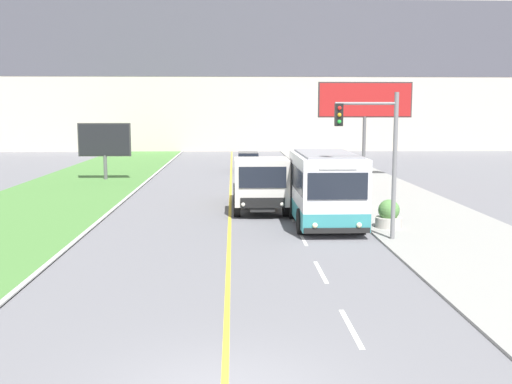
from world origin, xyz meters
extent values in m
cube|color=silver|center=(2.75, 3.20, 0.00)|extent=(0.12, 2.40, 0.01)
cube|color=silver|center=(2.75, 7.80, 0.00)|extent=(0.12, 2.40, 0.01)
cube|color=silver|center=(2.75, 12.40, 0.00)|extent=(0.12, 2.40, 0.01)
cube|color=silver|center=(2.75, 17.00, 0.00)|extent=(0.12, 2.40, 0.01)
cube|color=silver|center=(2.75, 21.60, 0.00)|extent=(0.12, 2.40, 0.01)
cube|color=silver|center=(2.75, 26.20, 0.00)|extent=(0.12, 2.40, 0.01)
cube|color=silver|center=(2.75, 30.80, 0.00)|extent=(0.12, 2.40, 0.01)
cube|color=silver|center=(2.75, 35.40, 0.00)|extent=(0.12, 2.40, 0.01)
cube|color=beige|center=(0.00, 62.79, 12.03)|extent=(80.00, 8.00, 24.06)
cube|color=#4C4C56|center=(0.00, 58.77, 12.63)|extent=(80.00, 0.04, 8.42)
cube|color=silver|center=(3.96, 14.80, 1.61)|extent=(2.51, 5.49, 2.68)
cube|color=teal|center=(3.96, 14.80, 0.62)|extent=(2.53, 5.51, 0.70)
cube|color=black|center=(3.96, 14.80, 2.02)|extent=(2.53, 5.05, 0.94)
cube|color=gray|center=(3.96, 14.80, 2.99)|extent=(2.13, 4.94, 0.08)
cube|color=black|center=(3.96, 12.03, 2.02)|extent=(2.20, 0.04, 0.98)
cube|color=black|center=(3.96, 12.02, 0.38)|extent=(2.45, 0.06, 0.20)
sphere|color=#F4EAB2|center=(3.15, 12.01, 0.57)|extent=(0.20, 0.20, 0.20)
sphere|color=#F4EAB2|center=(4.77, 12.01, 0.57)|extent=(0.20, 0.20, 0.20)
cube|color=white|center=(3.96, 12.03, 2.77)|extent=(1.38, 0.04, 0.28)
cylinder|color=black|center=(2.77, 13.26, 0.50)|extent=(0.28, 1.00, 1.00)
cylinder|color=black|center=(5.15, 13.26, 0.50)|extent=(0.28, 1.00, 1.00)
cylinder|color=black|center=(2.77, 16.56, 0.50)|extent=(0.28, 1.00, 1.00)
cylinder|color=black|center=(5.15, 16.56, 0.50)|extent=(0.28, 1.00, 1.00)
cube|color=black|center=(1.43, 19.48, 0.45)|extent=(1.09, 6.53, 0.20)
cube|color=beige|center=(1.43, 17.37, 1.57)|extent=(2.41, 2.30, 2.04)
cube|color=black|center=(1.43, 16.20, 1.87)|extent=(2.05, 0.04, 0.92)
cube|color=black|center=(1.43, 16.19, 0.77)|extent=(1.93, 0.06, 0.44)
sphere|color=silver|center=(0.59, 16.18, 0.70)|extent=(0.18, 0.18, 0.18)
sphere|color=silver|center=(2.27, 16.18, 0.70)|extent=(0.18, 0.18, 0.18)
cube|color=#B7931E|center=(1.43, 20.76, 0.61)|extent=(2.29, 3.97, 0.12)
cube|color=#B7931E|center=(0.34, 20.76, 1.19)|extent=(0.12, 3.97, 1.29)
cube|color=#B7931E|center=(2.52, 20.76, 1.19)|extent=(0.12, 3.97, 1.29)
cube|color=#B7931E|center=(1.43, 18.83, 1.19)|extent=(2.29, 0.12, 1.29)
cube|color=#B7931E|center=(1.43, 22.69, 1.19)|extent=(2.29, 0.12, 1.29)
cube|color=#B7931E|center=(1.43, 18.83, 1.95)|extent=(2.29, 0.12, 0.24)
cylinder|color=black|center=(0.32, 17.14, 0.52)|extent=(0.30, 1.04, 1.04)
cylinder|color=black|center=(2.54, 17.14, 0.52)|extent=(0.30, 1.04, 1.04)
cylinder|color=black|center=(0.32, 20.96, 0.52)|extent=(0.30, 1.04, 1.04)
cylinder|color=black|center=(2.54, 20.96, 0.52)|extent=(0.30, 1.04, 1.04)
cube|color=black|center=(1.33, 37.10, 0.49)|extent=(1.80, 4.30, 0.61)
cube|color=black|center=(1.33, 37.21, 1.12)|extent=(1.53, 2.36, 0.65)
cylinder|color=black|center=(0.52, 35.81, 0.31)|extent=(0.18, 0.62, 0.62)
cylinder|color=black|center=(2.14, 35.81, 0.31)|extent=(0.18, 0.62, 0.62)
cylinder|color=black|center=(0.52, 38.39, 0.31)|extent=(0.18, 0.62, 0.62)
cylinder|color=black|center=(2.14, 38.39, 0.31)|extent=(0.18, 0.62, 0.62)
cylinder|color=slate|center=(5.99, 11.90, 2.70)|extent=(0.16, 0.16, 5.39)
cylinder|color=slate|center=(4.89, 11.90, 4.99)|extent=(2.20, 0.10, 0.10)
cube|color=black|center=(3.93, 11.90, 4.59)|extent=(0.28, 0.24, 0.80)
sphere|color=red|center=(3.93, 11.77, 4.83)|extent=(0.14, 0.14, 0.14)
sphere|color=orange|center=(3.93, 11.77, 4.59)|extent=(0.14, 0.14, 0.14)
sphere|color=green|center=(3.93, 11.77, 4.35)|extent=(0.14, 0.14, 0.14)
cylinder|color=#59595B|center=(9.24, 31.83, 2.15)|extent=(0.24, 0.24, 4.30)
cube|color=#333333|center=(9.24, 31.83, 5.43)|extent=(6.48, 0.20, 2.42)
cube|color=#AD1E1E|center=(9.24, 31.72, 5.43)|extent=(6.32, 0.02, 2.26)
cylinder|color=#59595B|center=(-8.57, 31.64, 0.84)|extent=(0.24, 0.24, 1.68)
cube|color=#333333|center=(-8.57, 31.64, 2.73)|extent=(3.54, 0.20, 2.26)
cube|color=black|center=(-8.57, 31.53, 2.73)|extent=(3.38, 0.02, 2.10)
cylinder|color=#B7B2A8|center=(6.40, 14.04, 0.28)|extent=(1.06, 1.06, 0.41)
sphere|color=#518442|center=(6.40, 14.04, 0.78)|extent=(0.85, 0.85, 0.85)
cylinder|color=#B7B2A8|center=(6.33, 19.48, 0.30)|extent=(1.16, 1.16, 0.44)
sphere|color=#518442|center=(6.33, 19.48, 0.84)|extent=(0.93, 0.93, 0.93)
cylinder|color=#B7B2A8|center=(6.24, 24.91, 0.29)|extent=(1.13, 1.13, 0.42)
sphere|color=#518442|center=(6.24, 24.91, 0.81)|extent=(0.90, 0.90, 0.90)
camera|label=1|loc=(0.17, -9.38, 4.80)|focal=42.00mm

